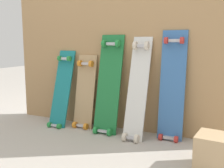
% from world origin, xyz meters
% --- Properties ---
extents(ground_plane, '(12.00, 12.00, 0.00)m').
position_xyz_m(ground_plane, '(0.00, 0.00, 0.00)').
color(ground_plane, '#B2AAA0').
extents(plywood_wall_panel, '(2.30, 0.04, 1.75)m').
position_xyz_m(plywood_wall_panel, '(0.00, 0.07, 0.88)').
color(plywood_wall_panel, tan).
rests_on(plywood_wall_panel, ground).
extents(skateboard_teal, '(0.18, 0.30, 0.82)m').
position_xyz_m(skateboard_teal, '(-0.55, -0.09, 0.33)').
color(skateboard_teal, '#197A7F').
rests_on(skateboard_teal, ground).
extents(skateboard_natural, '(0.20, 0.21, 0.77)m').
position_xyz_m(skateboard_natural, '(-0.31, -0.04, 0.32)').
color(skateboard_natural, tan).
rests_on(skateboard_natural, ground).
extents(skateboard_green, '(0.23, 0.28, 0.96)m').
position_xyz_m(skateboard_green, '(-0.04, -0.07, 0.41)').
color(skateboard_green, '#1E7238').
rests_on(skateboard_green, ground).
extents(skateboard_white, '(0.17, 0.34, 0.94)m').
position_xyz_m(skateboard_white, '(0.26, -0.10, 0.41)').
color(skateboard_white, silver).
rests_on(skateboard_white, ground).
extents(skateboard_blue, '(0.21, 0.18, 0.99)m').
position_xyz_m(skateboard_blue, '(0.54, -0.02, 0.43)').
color(skateboard_blue, '#386BAD').
rests_on(skateboard_blue, ground).
extents(wooden_crate, '(0.26, 0.26, 0.23)m').
position_xyz_m(wooden_crate, '(0.93, -0.47, 0.12)').
color(wooden_crate, tan).
rests_on(wooden_crate, ground).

